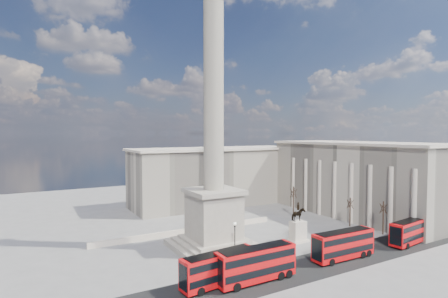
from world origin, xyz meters
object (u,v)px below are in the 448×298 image
(red_bus_c, at_px, (344,244))
(pedestrian_crossing, at_px, (295,237))
(red_bus_a, at_px, (220,268))
(pedestrian_walking, at_px, (341,236))
(red_bus_d, at_px, (411,231))
(red_bus_b, at_px, (257,264))
(victorian_lamp, at_px, (235,238))
(equestrian_statue, at_px, (298,228))
(pedestrian_standing, at_px, (353,242))
(nelsons_column, at_px, (214,177))

(red_bus_c, relative_size, pedestrian_crossing, 6.90)
(red_bus_a, relative_size, pedestrian_walking, 6.47)
(red_bus_d, distance_m, pedestrian_crossing, 21.60)
(red_bus_b, height_order, pedestrian_walking, red_bus_b)
(pedestrian_walking, relative_size, pedestrian_crossing, 1.04)
(red_bus_d, distance_m, victorian_lamp, 34.66)
(red_bus_d, relative_size, equestrian_statue, 1.50)
(red_bus_d, bearing_deg, red_bus_a, 170.27)
(red_bus_d, relative_size, victorian_lamp, 1.79)
(red_bus_c, distance_m, pedestrian_standing, 8.07)
(red_bus_a, bearing_deg, pedestrian_walking, 5.01)
(nelsons_column, distance_m, red_bus_a, 18.60)
(red_bus_b, distance_m, equestrian_statue, 20.63)
(red_bus_a, xyz_separation_m, victorian_lamp, (6.63, 6.88, 1.35))
(red_bus_c, height_order, pedestrian_walking, red_bus_c)
(nelsons_column, relative_size, red_bus_b, 4.13)
(red_bus_c, xyz_separation_m, pedestrian_standing, (6.86, 3.91, -1.68))
(victorian_lamp, bearing_deg, pedestrian_crossing, 10.54)
(nelsons_column, height_order, victorian_lamp, nelsons_column)
(nelsons_column, relative_size, equestrian_statue, 6.56)
(pedestrian_crossing, bearing_deg, pedestrian_standing, 173.93)
(pedestrian_crossing, bearing_deg, red_bus_c, 131.42)
(red_bus_a, height_order, red_bus_b, red_bus_b)
(nelsons_column, bearing_deg, red_bus_a, -115.02)
(red_bus_b, bearing_deg, pedestrian_walking, 16.31)
(red_bus_a, xyz_separation_m, equestrian_statue, (22.45, 9.46, 0.21))
(red_bus_b, distance_m, pedestrian_walking, 26.14)
(red_bus_b, bearing_deg, pedestrian_crossing, 33.52)
(pedestrian_crossing, bearing_deg, equestrian_statue, -179.67)
(nelsons_column, bearing_deg, pedestrian_crossing, -14.90)
(nelsons_column, height_order, pedestrian_standing, nelsons_column)
(equestrian_statue, bearing_deg, victorian_lamp, -170.73)
(pedestrian_standing, bearing_deg, nelsons_column, -48.78)
(pedestrian_walking, bearing_deg, red_bus_d, -68.90)
(red_bus_c, relative_size, red_bus_d, 1.03)
(red_bus_a, bearing_deg, pedestrian_standing, -1.20)
(nelsons_column, relative_size, victorian_lamp, 7.83)
(red_bus_d, bearing_deg, pedestrian_walking, 135.10)
(nelsons_column, distance_m, pedestrian_walking, 27.67)
(red_bus_a, distance_m, pedestrian_crossing, 24.20)
(victorian_lamp, relative_size, equestrian_statue, 0.84)
(victorian_lamp, relative_size, pedestrian_walking, 3.59)
(red_bus_b, height_order, pedestrian_crossing, red_bus_b)
(equestrian_statue, bearing_deg, pedestrian_standing, -45.39)
(victorian_lamp, height_order, pedestrian_standing, victorian_lamp)
(red_bus_a, distance_m, victorian_lamp, 9.65)
(victorian_lamp, xyz_separation_m, pedestrian_standing, (22.78, -4.47, -2.94))
(equestrian_statue, bearing_deg, pedestrian_crossing, 141.32)
(victorian_lamp, xyz_separation_m, pedestrian_crossing, (15.46, 2.88, -2.90))
(red_bus_c, height_order, victorian_lamp, victorian_lamp)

